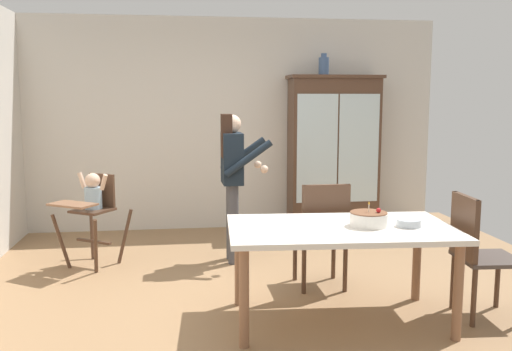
{
  "coord_description": "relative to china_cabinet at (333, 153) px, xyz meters",
  "views": [
    {
      "loc": [
        -0.67,
        -4.54,
        1.69
      ],
      "look_at": [
        0.04,
        0.7,
        0.95
      ],
      "focal_mm": 38.91,
      "sensor_mm": 36.0,
      "label": 1
    }
  ],
  "objects": [
    {
      "name": "dining_chair_right_end",
      "position": [
        0.28,
        -3.04,
        -0.44
      ],
      "size": [
        0.47,
        0.47,
        0.96
      ],
      "rotation": [
        0.0,
        0.0,
        1.5
      ],
      "color": "#4C3323",
      "rests_on": "ground_plane"
    },
    {
      "name": "dining_chair_far_side",
      "position": [
        -0.72,
        -2.27,
        -0.44
      ],
      "size": [
        0.44,
        0.44,
        0.96
      ],
      "rotation": [
        0.0,
        0.0,
        3.15
      ],
      "color": "#4C3323",
      "rests_on": "ground_plane"
    },
    {
      "name": "dining_table",
      "position": [
        -0.77,
        -2.98,
        -0.34
      ],
      "size": [
        1.73,
        1.07,
        0.74
      ],
      "color": "silver",
      "rests_on": "ground_plane"
    },
    {
      "name": "wall_back",
      "position": [
        -1.27,
        0.26,
        0.36
      ],
      "size": [
        5.32,
        0.06,
        2.7
      ],
      "primitive_type": "cube",
      "color": "beige",
      "rests_on": "ground_plane"
    },
    {
      "name": "china_cabinet",
      "position": [
        0.0,
        0.0,
        0.0
      ],
      "size": [
        1.19,
        0.48,
        1.97
      ],
      "color": "#4C3323",
      "rests_on": "ground_plane"
    },
    {
      "name": "birthday_cake",
      "position": [
        -0.56,
        -3.0,
        -0.2
      ],
      "size": [
        0.28,
        0.28,
        0.19
      ],
      "color": "white",
      "rests_on": "dining_table"
    },
    {
      "name": "ceramic_vase",
      "position": [
        -0.14,
        0.0,
        1.1
      ],
      "size": [
        0.13,
        0.13,
        0.27
      ],
      "color": "#3D567F",
      "rests_on": "china_cabinet"
    },
    {
      "name": "adult_person",
      "position": [
        -1.42,
        -1.3,
        -0.02
      ],
      "size": [
        0.5,
        0.49,
        1.53
      ],
      "rotation": [
        0.0,
        0.0,
        1.59
      ],
      "color": "#47474C",
      "rests_on": "ground_plane"
    },
    {
      "name": "high_chair_with_toddler",
      "position": [
        -2.83,
        -1.27,
        -0.34
      ],
      "size": [
        0.79,
        0.84,
        0.95
      ],
      "rotation": [
        0.0,
        0.0,
        -0.58
      ],
      "color": "#4C3323",
      "rests_on": "ground_plane"
    },
    {
      "name": "serving_bowl",
      "position": [
        -0.27,
        -3.05,
        -0.23
      ],
      "size": [
        0.18,
        0.18,
        0.05
      ],
      "primitive_type": "cylinder",
      "color": "#B2BCC6",
      "rests_on": "dining_table"
    },
    {
      "name": "ground_plane",
      "position": [
        -1.27,
        -2.37,
        -0.99
      ],
      "size": [
        6.24,
        6.24,
        0.0
      ],
      "primitive_type": "plane",
      "color": "#93704C"
    }
  ]
}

